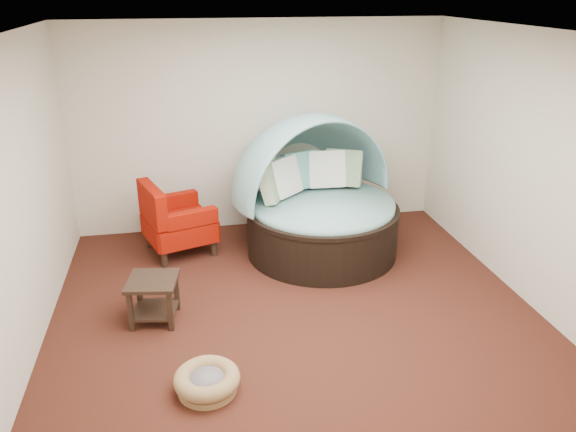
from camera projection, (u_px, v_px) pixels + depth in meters
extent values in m
plane|color=#421D12|center=(297.00, 315.00, 5.84)|extent=(5.00, 5.00, 0.00)
plane|color=beige|center=(259.00, 127.00, 7.57)|extent=(5.00, 0.00, 5.00)
plane|color=beige|center=(393.00, 340.00, 3.03)|extent=(5.00, 0.00, 5.00)
plane|color=beige|center=(16.00, 207.00, 4.86)|extent=(0.00, 5.00, 5.00)
plane|color=beige|center=(536.00, 173.00, 5.74)|extent=(0.00, 5.00, 5.00)
plane|color=white|center=(299.00, 33.00, 4.77)|extent=(5.00, 5.00, 0.00)
cylinder|color=black|center=(322.00, 231.00, 7.11)|extent=(2.41, 2.41, 0.58)
cylinder|color=black|center=(323.00, 209.00, 6.99)|extent=(2.44, 2.44, 0.05)
cylinder|color=#8BBEC3|center=(323.00, 206.00, 6.97)|extent=(2.28, 2.28, 0.13)
cube|color=#3B7040|center=(271.00, 181.00, 6.86)|extent=(0.46, 0.55, 0.50)
cube|color=white|center=(284.00, 177.00, 7.02)|extent=(0.54, 0.53, 0.50)
cube|color=#64AEAD|center=(301.00, 171.00, 7.27)|extent=(0.55, 0.42, 0.50)
cube|color=white|center=(327.00, 169.00, 7.32)|extent=(0.49, 0.30, 0.50)
cube|color=#3B7040|center=(343.00, 168.00, 7.38)|extent=(0.55, 0.45, 0.50)
cylinder|color=brown|center=(208.00, 388.00, 4.74)|extent=(0.50, 0.50, 0.06)
torus|color=brown|center=(207.00, 379.00, 4.70)|extent=(0.57, 0.57, 0.14)
cylinder|color=slate|center=(207.00, 381.00, 4.71)|extent=(0.34, 0.34, 0.09)
cylinder|color=black|center=(165.00, 259.00, 6.80)|extent=(0.09, 0.09, 0.19)
cylinder|color=black|center=(149.00, 240.00, 7.32)|extent=(0.09, 0.09, 0.19)
cylinder|color=black|center=(214.00, 248.00, 7.10)|extent=(0.09, 0.09, 0.19)
cylinder|color=black|center=(196.00, 230.00, 7.61)|extent=(0.09, 0.09, 0.19)
cube|color=#9A1700|center=(180.00, 227.00, 7.12)|extent=(1.01, 1.01, 0.28)
cube|color=#9A1700|center=(152.00, 204.00, 6.83)|extent=(0.39, 0.81, 0.47)
cube|color=#9A1700|center=(192.00, 218.00, 6.78)|extent=(0.65, 0.32, 0.19)
cube|color=#9A1700|center=(174.00, 201.00, 7.33)|extent=(0.65, 0.32, 0.19)
cube|color=black|center=(152.00, 281.00, 5.59)|extent=(0.56, 0.56, 0.04)
cube|color=black|center=(155.00, 310.00, 5.71)|extent=(0.49, 0.49, 0.03)
cube|color=black|center=(131.00, 312.00, 5.49)|extent=(0.06, 0.06, 0.43)
cube|color=black|center=(139.00, 292.00, 5.85)|extent=(0.06, 0.06, 0.43)
cube|color=black|center=(170.00, 311.00, 5.50)|extent=(0.06, 0.06, 0.43)
cube|color=black|center=(177.00, 291.00, 5.86)|extent=(0.06, 0.06, 0.43)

